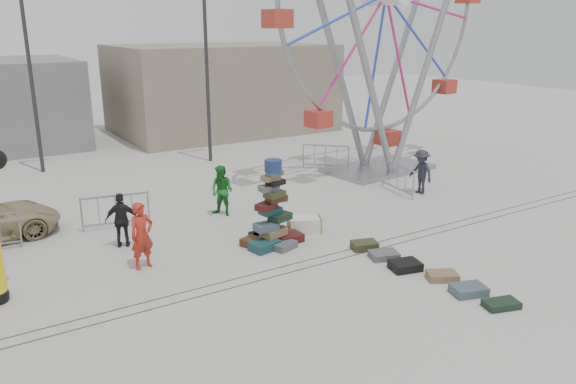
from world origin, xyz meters
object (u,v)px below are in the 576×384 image
barricade_wheel_back (326,157)px  pedestrian_black (122,220)px  pedestrian_grey (421,172)px  pedestrian_green (222,191)px  lamp_post_right (209,63)px  steamer_trunk (304,225)px  ferris_wheel (385,18)px  suitcase_tower (272,221)px  barricade_wheel_front (397,179)px  lamp_post_left (32,66)px  barricade_dummy_c (116,211)px  pedestrian_red (142,236)px

barricade_wheel_back → pedestrian_black: bearing=-112.7°
pedestrian_black → pedestrian_grey: bearing=-163.3°
pedestrian_green → barricade_wheel_back: bearing=84.6°
lamp_post_right → steamer_trunk: 11.12m
ferris_wheel → pedestrian_grey: bearing=-110.9°
suitcase_tower → pedestrian_black: bearing=141.5°
ferris_wheel → pedestrian_black: bearing=-172.4°
pedestrian_green → pedestrian_black: bearing=-106.3°
ferris_wheel → pedestrian_green: size_ratio=7.64×
steamer_trunk → pedestrian_green: 3.19m
lamp_post_right → pedestrian_green: size_ratio=4.73×
pedestrian_grey → suitcase_tower: bearing=-77.3°
steamer_trunk → barricade_wheel_front: bearing=41.7°
lamp_post_left → ferris_wheel: ferris_wheel is taller
lamp_post_right → lamp_post_left: 7.28m
lamp_post_right → ferris_wheel: (5.36, -5.53, 1.87)m
barricade_dummy_c → pedestrian_red: bearing=-83.7°
barricade_dummy_c → pedestrian_grey: 11.02m
lamp_post_right → suitcase_tower: bearing=-105.5°
barricade_wheel_front → pedestrian_red: bearing=107.2°
ferris_wheel → barricade_dummy_c: bearing=-179.8°
pedestrian_green → lamp_post_left: bearing=171.3°
lamp_post_left → pedestrian_green: bearing=-66.9°
lamp_post_right → barricade_wheel_back: bearing=-49.2°
ferris_wheel → barricade_dummy_c: (-11.72, -1.20, -5.80)m
suitcase_tower → steamer_trunk: bearing=4.4°
ferris_wheel → barricade_wheel_front: 6.73m
suitcase_tower → barricade_dummy_c: 5.09m
suitcase_tower → barricade_wheel_front: size_ratio=1.26×
lamp_post_left → barricade_dummy_c: (0.64, -8.73, -3.93)m
lamp_post_left → pedestrian_grey: size_ratio=4.79×
pedestrian_green → pedestrian_red: bearing=-84.5°
lamp_post_right → ferris_wheel: 7.92m
barricade_wheel_front → lamp_post_right: bearing=32.1°
pedestrian_red → pedestrian_black: pedestrian_red is taller
steamer_trunk → pedestrian_green: size_ratio=0.59×
suitcase_tower → pedestrian_grey: size_ratio=1.51×
steamer_trunk → barricade_dummy_c: size_ratio=0.50×
pedestrian_grey → steamer_trunk: bearing=-77.8°
ferris_wheel → steamer_trunk: size_ratio=12.85×
lamp_post_left → suitcase_tower: lamp_post_left is taller
barricade_wheel_back → barricade_wheel_front: bearing=-43.2°
pedestrian_black → steamer_trunk: bearing=-179.6°
lamp_post_left → steamer_trunk: lamp_post_left is taller
steamer_trunk → barricade_wheel_back: size_ratio=0.50×
lamp_post_left → ferris_wheel: bearing=-31.3°
suitcase_tower → pedestrian_grey: (7.32, 1.45, 0.13)m
pedestrian_black → barricade_wheel_front: bearing=-160.8°
ferris_wheel → pedestrian_green: ferris_wheel is taller
pedestrian_red → pedestrian_black: 1.73m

